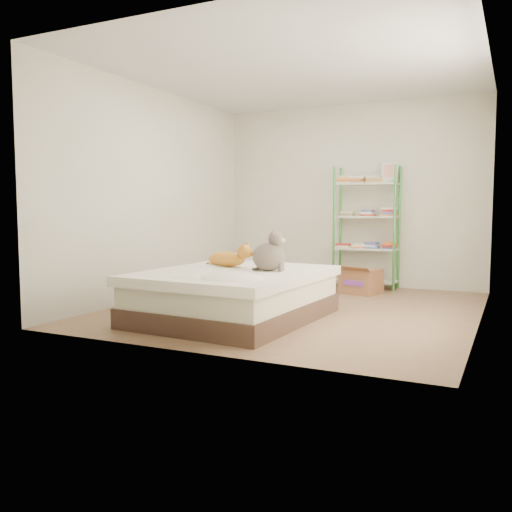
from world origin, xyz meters
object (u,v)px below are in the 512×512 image
Objects in this scene: orange_cat at (227,257)px; white_bin at (245,267)px; shelf_unit at (367,224)px; grey_cat at (269,251)px; cardboard_box at (361,281)px; bed at (234,295)px.

orange_cat reaches higher than white_bin.
grey_cat is at bearing -97.13° from shelf_unit.
bed is at bearing -93.35° from cardboard_box.
shelf_unit is at bearing 1.00° from white_bin.
grey_cat is at bearing -85.79° from cardboard_box.
bed reaches higher than cardboard_box.
bed is 3.64× the size of cardboard_box.
grey_cat is 2.16m from cardboard_box.
shelf_unit is 3.14× the size of cardboard_box.
bed reaches higher than white_bin.
bed is 2.96m from white_bin.
white_bin is at bearing 117.97° from bed.
white_bin is at bearing -179.39° from cardboard_box.
bed is at bearing -45.83° from orange_cat.
bed is 1.16× the size of shelf_unit.
grey_cat reaches higher than orange_cat.
shelf_unit is at bearing 73.82° from orange_cat.
shelf_unit is 0.91m from cardboard_box.
orange_cat is 2.17m from cardboard_box.
grey_cat reaches higher than white_bin.
orange_cat is 0.59m from grey_cat.
bed is 3.97× the size of orange_cat.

